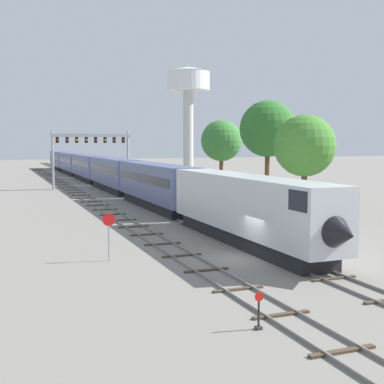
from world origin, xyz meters
The scene contains 11 objects.
ground_plane centered at (0.00, 0.00, 0.00)m, with size 400.00×400.00×0.00m, color gray.
track_main centered at (2.00, 60.00, 0.07)m, with size 2.60×200.00×0.16m.
track_near centered at (-3.50, 40.00, 0.07)m, with size 2.60×160.00×0.16m.
passenger_train centered at (2.00, 58.42, 2.61)m, with size 3.04×129.31×4.80m.
signal_gantry centered at (-0.25, 51.96, 6.51)m, with size 12.10×0.49×8.79m.
water_tower centered at (33.07, 98.58, 21.33)m, with size 11.11×11.11×26.44m.
switch_stand centered at (-5.10, -11.04, 0.52)m, with size 0.36×0.24×1.46m.
stop_sign centered at (-8.00, 2.38, 1.87)m, with size 0.76×0.08×2.88m.
trackside_tree_left centered at (15.88, 26.05, 8.67)m, with size 6.61×6.61×12.02m.
trackside_tree_mid centered at (12.96, 13.72, 6.76)m, with size 5.80×5.80×9.70m.
trackside_tree_right centered at (15.84, 39.21, 7.33)m, with size 5.81×5.81×10.28m.
Camera 1 is at (-14.30, -28.02, 7.06)m, focal length 48.63 mm.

